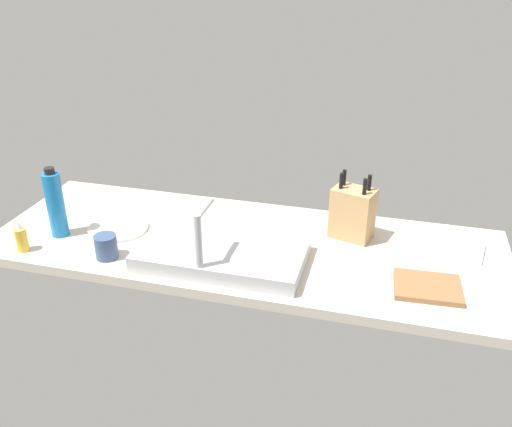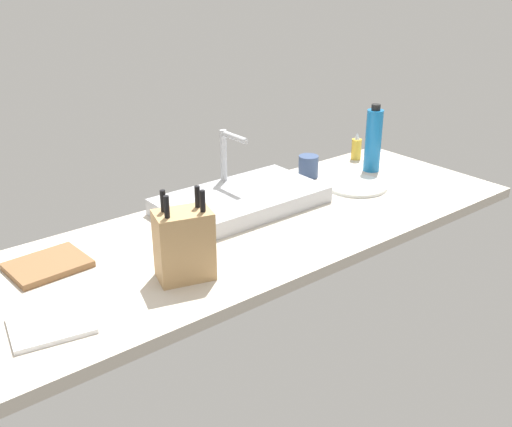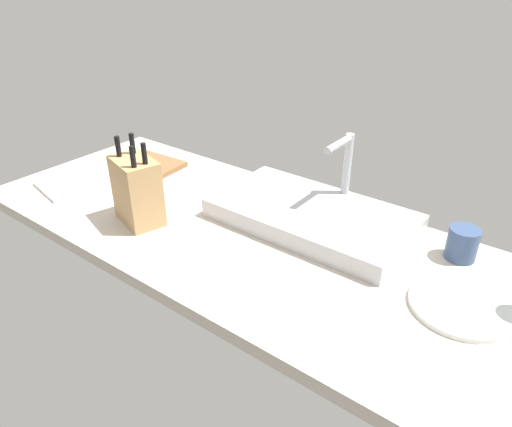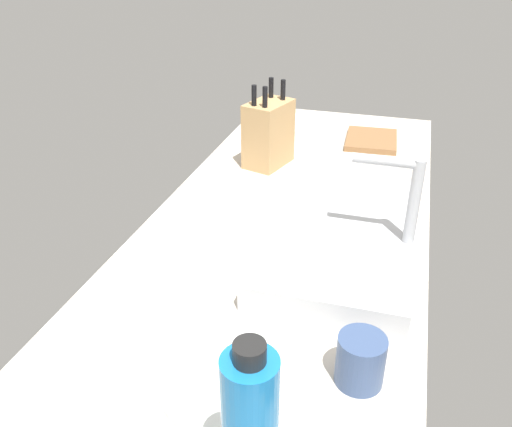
# 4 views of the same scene
# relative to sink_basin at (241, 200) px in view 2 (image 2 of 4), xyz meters

# --- Properties ---
(countertop_slab) EXTENTS (1.83, 0.66, 0.04)m
(countertop_slab) POSITION_rel_sink_basin_xyz_m (-0.04, -0.14, -0.04)
(countertop_slab) COLOR beige
(countertop_slab) RESTS_ON ground
(sink_basin) EXTENTS (0.55, 0.31, 0.05)m
(sink_basin) POSITION_rel_sink_basin_xyz_m (0.00, 0.00, 0.00)
(sink_basin) COLOR #B7BABF
(sink_basin) RESTS_ON countertop_slab
(faucet) EXTENTS (0.06, 0.14, 0.24)m
(faucet) POSITION_rel_sink_basin_xyz_m (0.03, 0.12, 0.11)
(faucet) COLOR #B7BABF
(faucet) RESTS_ON countertop_slab
(knife_block) EXTENTS (0.17, 0.13, 0.25)m
(knife_block) POSITION_rel_sink_basin_xyz_m (-0.40, -0.28, 0.07)
(knife_block) COLOR tan
(knife_block) RESTS_ON countertop_slab
(cutting_board) EXTENTS (0.21, 0.17, 0.02)m
(cutting_board) POSITION_rel_sink_basin_xyz_m (-0.67, -0.00, -0.02)
(cutting_board) COLOR brown
(cutting_board) RESTS_ON countertop_slab
(soap_bottle) EXTENTS (0.04, 0.04, 0.11)m
(soap_bottle) POSITION_rel_sink_basin_xyz_m (0.69, 0.12, 0.02)
(soap_bottle) COLOR gold
(soap_bottle) RESTS_ON countertop_slab
(water_bottle) EXTENTS (0.06, 0.06, 0.26)m
(water_bottle) POSITION_rel_sink_basin_xyz_m (0.63, -0.02, 0.10)
(water_bottle) COLOR #1970B7
(water_bottle) RESTS_ON countertop_slab
(dinner_plate) EXTENTS (0.22, 0.22, 0.01)m
(dinner_plate) POSITION_rel_sink_basin_xyz_m (0.45, -0.11, -0.02)
(dinner_plate) COLOR silver
(dinner_plate) RESTS_ON countertop_slab
(dish_towel) EXTENTS (0.21, 0.19, 0.01)m
(dish_towel) POSITION_rel_sink_basin_xyz_m (-0.77, -0.28, -0.02)
(dish_towel) COLOR white
(dish_towel) RESTS_ON countertop_slab
(coffee_mug) EXTENTS (0.08, 0.08, 0.08)m
(coffee_mug) POSITION_rel_sink_basin_xyz_m (0.39, 0.08, 0.01)
(coffee_mug) COLOR #384C75
(coffee_mug) RESTS_ON countertop_slab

